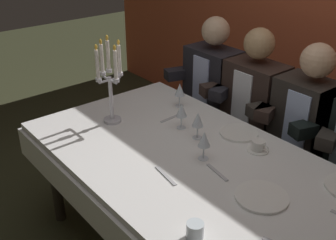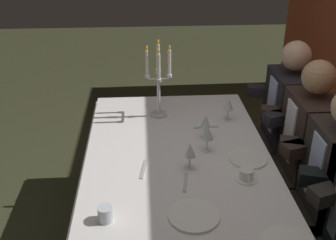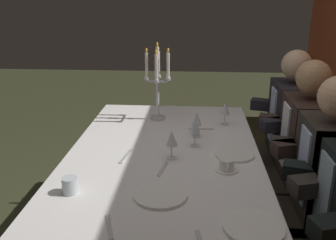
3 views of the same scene
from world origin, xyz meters
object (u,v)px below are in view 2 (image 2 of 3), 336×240
at_px(dining_table, 179,179).
at_px(wine_glass_1, 228,105).
at_px(water_tumbler_0, 105,214).
at_px(coffee_cup_0, 246,175).
at_px(dinner_plate_1, 248,159).
at_px(wine_glass_3, 190,151).
at_px(dinner_plate_2, 194,216).
at_px(wine_glass_2, 208,134).
at_px(seated_diner_0, 289,107).
at_px(seated_diner_1, 310,134).
at_px(candelabra, 158,82).
at_px(wine_glass_0, 205,122).

distance_m(dining_table, wine_glass_1, 0.69).
distance_m(water_tumbler_0, coffee_cup_0, 0.79).
bearing_deg(coffee_cup_0, dinner_plate_1, 163.57).
xyz_separation_m(dinner_plate_1, wine_glass_3, (0.07, -0.35, 0.11)).
xyz_separation_m(dinner_plate_2, wine_glass_2, (-0.60, 0.15, 0.11)).
height_order(dinner_plate_1, seated_diner_0, seated_diner_0).
relative_size(water_tumbler_0, seated_diner_1, 0.06).
relative_size(dinner_plate_2, water_tumbler_0, 3.24).
relative_size(dinner_plate_2, coffee_cup_0, 1.89).
height_order(candelabra, water_tumbler_0, candelabra).
xyz_separation_m(wine_glass_2, coffee_cup_0, (0.32, 0.17, -0.09)).
distance_m(dinner_plate_1, coffee_cup_0, 0.20).
height_order(wine_glass_0, water_tumbler_0, wine_glass_0).
distance_m(dining_table, dinner_plate_2, 0.50).
distance_m(dining_table, wine_glass_3, 0.25).
distance_m(dinner_plate_2, wine_glass_1, 1.07).
distance_m(dinner_plate_1, wine_glass_2, 0.28).
bearing_deg(seated_diner_0, wine_glass_3, -47.47).
height_order(dining_table, wine_glass_1, wine_glass_1).
bearing_deg(dinner_plate_1, candelabra, -141.01).
relative_size(water_tumbler_0, seated_diner_0, 0.06).
relative_size(dining_table, coffee_cup_0, 14.70).
bearing_deg(wine_glass_0, dinner_plate_1, 38.23).
bearing_deg(seated_diner_0, coffee_cup_0, -31.06).
bearing_deg(wine_glass_3, seated_diner_0, 132.53).
bearing_deg(wine_glass_0, wine_glass_3, -21.89).
bearing_deg(wine_glass_1, water_tumbler_0, -37.70).
bearing_deg(water_tumbler_0, candelabra, 164.71).
relative_size(dinner_plate_1, coffee_cup_0, 1.72).
relative_size(wine_glass_3, seated_diner_0, 0.13).
xyz_separation_m(dinner_plate_2, seated_diner_1, (-0.77, 0.86, -0.01)).
bearing_deg(wine_glass_1, wine_glass_0, -38.56).
bearing_deg(wine_glass_1, dinner_plate_1, 2.30).
xyz_separation_m(dinner_plate_2, seated_diner_0, (-1.18, 0.86, -0.01)).
xyz_separation_m(dinner_plate_1, wine_glass_1, (-0.52, -0.02, 0.11)).
distance_m(dining_table, coffee_cup_0, 0.42).
height_order(dinner_plate_2, wine_glass_1, wine_glass_1).
height_order(wine_glass_2, wine_glass_3, same).
bearing_deg(wine_glass_2, water_tumbler_0, -43.35).
bearing_deg(wine_glass_1, dinner_plate_2, -19.57).
bearing_deg(wine_glass_1, seated_diner_1, 65.54).
bearing_deg(water_tumbler_0, coffee_cup_0, 111.31).
distance_m(dinner_plate_1, seated_diner_0, 0.85).
bearing_deg(coffee_cup_0, candelabra, -151.49).
relative_size(dinner_plate_1, seated_diner_0, 0.18).
relative_size(dinner_plate_2, seated_diner_1, 0.20).
distance_m(dinner_plate_1, water_tumbler_0, 0.93).
bearing_deg(dining_table, wine_glass_0, 145.38).
bearing_deg(seated_diner_1, wine_glass_2, -76.51).
bearing_deg(dinner_plate_2, dining_table, -176.74).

